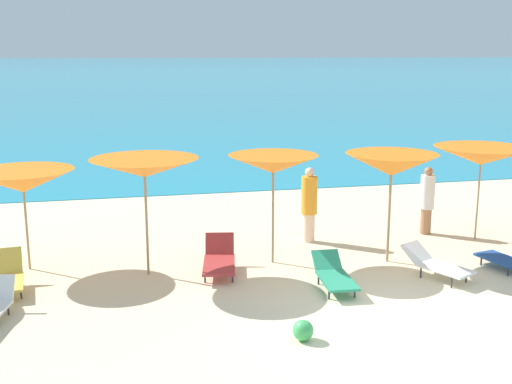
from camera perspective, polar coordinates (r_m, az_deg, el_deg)
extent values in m
cube|color=beige|center=(20.34, 0.33, -0.42)|extent=(50.00, 100.00, 0.30)
cube|color=teal|center=(239.53, -11.80, 11.15)|extent=(650.00, 440.00, 0.02)
cylinder|color=#9E7F59|center=(13.75, -19.86, -2.63)|extent=(0.05, 0.05, 1.96)
cone|color=orange|center=(13.56, -20.12, 0.91)|extent=(2.20, 2.20, 0.45)
sphere|color=#9E7F59|center=(13.53, -20.17, 1.51)|extent=(0.07, 0.07, 0.07)
cylinder|color=#9E7F59|center=(12.75, -9.77, -2.47)|extent=(0.05, 0.05, 2.27)
cone|color=orange|center=(12.53, -9.94, 2.15)|extent=(2.18, 2.18, 0.37)
sphere|color=#9E7F59|center=(12.51, -9.96, 2.71)|extent=(0.07, 0.07, 0.07)
cylinder|color=#9E7F59|center=(13.32, 1.52, -1.78)|extent=(0.05, 0.05, 2.21)
cone|color=orange|center=(13.10, 1.55, 2.51)|extent=(1.94, 1.94, 0.38)
sphere|color=#9E7F59|center=(13.08, 1.55, 3.05)|extent=(0.07, 0.07, 0.07)
cylinder|color=#9E7F59|center=(13.66, 11.83, -1.68)|extent=(0.06, 0.06, 2.21)
cone|color=orange|center=(13.46, 12.02, 2.41)|extent=(2.09, 2.09, 0.47)
sphere|color=#9E7F59|center=(13.44, 12.05, 3.02)|extent=(0.07, 0.07, 0.07)
cylinder|color=#9E7F59|center=(15.90, 19.25, -0.32)|extent=(0.04, 0.04, 2.11)
cone|color=orange|center=(15.73, 19.49, 3.07)|extent=(2.35, 2.35, 0.42)
sphere|color=#9E7F59|center=(15.71, 19.53, 3.55)|extent=(0.07, 0.07, 0.07)
cube|color=#D8BF4C|center=(12.68, -21.41, -7.61)|extent=(0.69, 1.08, 0.05)
cube|color=#D8BF4C|center=(13.21, -21.40, -5.77)|extent=(0.58, 0.36, 0.48)
cylinder|color=#333338|center=(12.42, -20.26, -8.53)|extent=(0.04, 0.04, 0.19)
cylinder|color=#333338|center=(13.09, -20.22, -7.45)|extent=(0.04, 0.04, 0.19)
cylinder|color=#333338|center=(11.77, -21.27, -9.84)|extent=(0.04, 0.04, 0.17)
cube|color=#1E478C|center=(14.14, 21.08, -5.63)|extent=(0.76, 1.12, 0.05)
cylinder|color=#333338|center=(14.54, 20.79, -5.57)|extent=(0.04, 0.04, 0.17)
cylinder|color=#333338|center=(14.21, 19.49, -5.88)|extent=(0.04, 0.04, 0.17)
cylinder|color=#333338|center=(13.75, 21.60, -6.66)|extent=(0.04, 0.04, 0.17)
cube|color=white|center=(13.02, 16.62, -6.59)|extent=(0.95, 1.16, 0.05)
cube|color=white|center=(13.36, 14.16, -5.26)|extent=(0.67, 0.63, 0.35)
cylinder|color=#333338|center=(12.72, 17.10, -7.74)|extent=(0.04, 0.04, 0.22)
cylinder|color=#333338|center=(13.09, 18.29, -7.23)|extent=(0.04, 0.04, 0.22)
cylinder|color=#333338|center=(13.10, 14.53, -6.98)|extent=(0.04, 0.04, 0.22)
cylinder|color=#333338|center=(13.46, 15.76, -6.52)|extent=(0.04, 0.04, 0.22)
cube|color=#268C66|center=(12.05, 7.25, -7.85)|extent=(0.63, 1.13, 0.05)
cube|color=#268C66|center=(12.67, 6.33, -6.10)|extent=(0.56, 0.46, 0.33)
cylinder|color=#333338|center=(11.72, 6.56, -9.06)|extent=(0.04, 0.04, 0.20)
cylinder|color=#333338|center=(11.86, 8.82, -8.88)|extent=(0.04, 0.04, 0.20)
cylinder|color=#333338|center=(12.41, 5.61, -7.79)|extent=(0.04, 0.04, 0.20)
cylinder|color=#333338|center=(12.54, 7.75, -7.64)|extent=(0.04, 0.04, 0.20)
cube|color=#A53333|center=(12.80, -3.32, -6.54)|extent=(0.84, 1.33, 0.05)
cube|color=#A53333|center=(13.42, -3.27, -4.66)|extent=(0.63, 0.35, 0.45)
cylinder|color=#333338|center=(12.48, -4.58, -7.66)|extent=(0.04, 0.04, 0.19)
cylinder|color=#333338|center=(12.47, -2.12, -7.65)|extent=(0.04, 0.04, 0.19)
cylinder|color=#333338|center=(13.30, -4.42, -6.38)|extent=(0.04, 0.04, 0.19)
cylinder|color=#333338|center=(13.29, -2.12, -6.36)|extent=(0.04, 0.04, 0.19)
cylinder|color=#A3704C|center=(16.17, 14.94, -2.53)|extent=(0.26, 0.26, 0.64)
cylinder|color=white|center=(16.00, 15.08, 0.01)|extent=(0.35, 0.35, 0.83)
sphere|color=#A3704C|center=(15.91, 15.18, 1.79)|extent=(0.21, 0.21, 0.21)
cylinder|color=beige|center=(15.03, 4.74, -3.19)|extent=(0.28, 0.28, 0.68)
cylinder|color=orange|center=(14.84, 4.79, -0.28)|extent=(0.37, 0.37, 0.88)
sphere|color=beige|center=(14.73, 4.83, 1.77)|extent=(0.22, 0.22, 0.22)
sphere|color=#3FB259|center=(10.10, 4.23, -12.24)|extent=(0.33, 0.33, 0.33)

